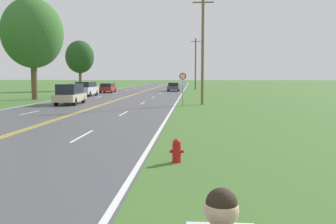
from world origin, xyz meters
TOP-DOWN VIEW (x-y plane):
  - fire_hydrant at (7.41, 12.28)m, footprint 0.42×0.26m
  - traffic_sign at (7.02, 31.90)m, footprint 0.60×0.10m
  - utility_pole_midground at (8.69, 33.24)m, footprint 1.80×0.24m
  - utility_pole_far at (8.32, 67.02)m, footprint 1.80×0.24m
  - tree_behind_sign at (-8.93, 38.75)m, footprint 6.33×6.33m
  - tree_right_cluster at (-11.05, 60.86)m, footprint 4.70×4.70m
  - car_champagne_van_approaching at (-2.96, 32.72)m, footprint 2.03×4.57m
  - car_silver_suv_mid_near at (-5.27, 45.11)m, footprint 2.11×4.24m
  - car_red_hatchback_mid_far at (-4.81, 54.33)m, footprint 1.87×3.71m
  - car_dark_grey_sedan_receding at (4.73, 59.95)m, footprint 1.87×4.34m

SIDE VIEW (x-z plane):
  - fire_hydrant at x=7.41m, z-range 0.01..0.70m
  - car_dark_grey_sedan_receding at x=4.73m, z-range 0.03..1.43m
  - car_red_hatchback_mid_far at x=-4.81m, z-range 0.06..1.46m
  - car_silver_suv_mid_near at x=-5.27m, z-range 0.05..1.83m
  - car_champagne_van_approaching at x=-2.96m, z-range 0.04..1.86m
  - traffic_sign at x=7.02m, z-range 0.71..3.50m
  - utility_pole_far at x=8.32m, z-range 0.16..9.37m
  - utility_pole_midground at x=8.69m, z-range 0.16..9.52m
  - tree_right_cluster at x=-11.05m, z-range 1.45..9.80m
  - tree_behind_sign at x=-8.93m, z-range 1.63..12.24m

